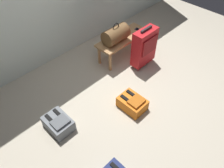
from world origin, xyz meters
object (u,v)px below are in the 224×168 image
object	(u,v)px
cell_phone	(139,30)
backpack_orange	(132,103)
suitcase_upright_red	(144,47)
backpack_grey	(58,123)
duffel_bag_brown	(116,35)
bench	(123,40)

from	to	relation	value
cell_phone	backpack_orange	distance (m)	1.47
suitcase_upright_red	backpack_grey	size ratio (longest dim) A/B	1.86
suitcase_upright_red	backpack_grey	distance (m)	1.81
suitcase_upright_red	backpack_orange	size ratio (longest dim) A/B	1.86
duffel_bag_brown	suitcase_upright_red	xyz separation A→B (m)	(0.24, -0.42, -0.15)
backpack_grey	duffel_bag_brown	bearing A→B (deg)	16.60
backpack_orange	backpack_grey	size ratio (longest dim) A/B	1.00
cell_phone	backpack_orange	size ratio (longest dim) A/B	0.38
bench	backpack_orange	size ratio (longest dim) A/B	2.63
bench	backpack_orange	distance (m)	1.24
duffel_bag_brown	backpack_grey	xyz separation A→B (m)	(-1.55, -0.46, -0.42)
suitcase_upright_red	backpack_grey	bearing A→B (deg)	-178.64
bench	cell_phone	world-z (taller)	cell_phone
bench	backpack_grey	distance (m)	1.80
duffel_bag_brown	suitcase_upright_red	bearing A→B (deg)	-59.93
duffel_bag_brown	backpack_orange	xyz separation A→B (m)	(-0.61, -0.93, -0.42)
bench	suitcase_upright_red	xyz separation A→B (m)	(0.07, -0.42, 0.04)
cell_phone	suitcase_upright_red	bearing A→B (deg)	-128.52
duffel_bag_brown	backpack_orange	distance (m)	1.19
cell_phone	backpack_grey	distance (m)	2.14
duffel_bag_brown	cell_phone	world-z (taller)	duffel_bag_brown
bench	backpack_grey	bearing A→B (deg)	-165.01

